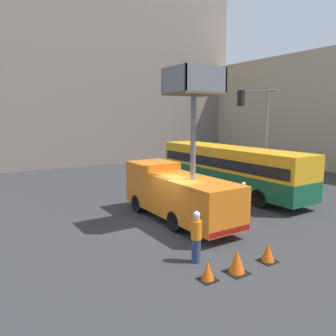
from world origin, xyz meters
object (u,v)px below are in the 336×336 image
Objects in this scene: city_bus at (229,166)px; road_worker_near_truck at (196,237)px; road_worker_directing at (243,199)px; traffic_cone_far_side at (268,253)px; traffic_cone_near_truck at (237,262)px; utility_truck at (178,190)px; traffic_cone_mid_road at (208,271)px; traffic_light_pole at (258,125)px.

city_bus is 6.44× the size of road_worker_near_truck.
traffic_cone_far_side is (-3.27, -4.46, -0.55)m from road_worker_directing.
road_worker_near_truck reaches higher than traffic_cone_near_truck.
road_worker_near_truck is at bearing -116.39° from utility_truck.
traffic_cone_far_side is (2.66, -0.11, 0.04)m from traffic_cone_mid_road.
utility_truck is 7.03m from city_bus.
utility_truck is 0.60× the size of city_bus.
road_worker_directing is at bearing 53.73° from traffic_cone_far_side.
city_bus is at bearing -107.13° from road_worker_near_truck.
traffic_light_pole is 3.92× the size of road_worker_directing.
traffic_cone_mid_road is 2.66m from traffic_cone_far_side.
road_worker_directing is 7.38m from traffic_cone_mid_road.
traffic_cone_near_truck is at bearing -104.51° from utility_truck.
city_bus is 17.42× the size of traffic_cone_far_side.
city_bus is at bearing 54.45° from traffic_cone_far_side.
road_worker_near_truck reaches higher than road_worker_directing.
traffic_light_pole reaches higher than road_worker_near_truck.
utility_truck is 5.66m from traffic_cone_far_side.
utility_truck is at bearing 134.74° from city_bus.
road_worker_near_truck is 2.35× the size of traffic_cone_near_truck.
road_worker_near_truck is 1.46m from traffic_cone_mid_road.
utility_truck is 3.86× the size of road_worker_near_truck.
traffic_light_pole is 12.74m from traffic_cone_mid_road.
traffic_cone_far_side is (2.18, -1.33, -0.61)m from road_worker_near_truck.
road_worker_near_truck is 2.71× the size of traffic_cone_far_side.
road_worker_near_truck is at bearing 149.45° from city_bus.
road_worker_directing is (-2.91, -4.20, -0.95)m from city_bus.
road_worker_directing is 2.86× the size of traffic_cone_mid_road.
traffic_cone_mid_road is 0.89× the size of traffic_cone_far_side.
traffic_cone_mid_road is at bearing -144.43° from traffic_light_pole.
traffic_light_pole is at bearing 39.49° from traffic_cone_near_truck.
city_bus is 5.20m from road_worker_directing.
traffic_light_pole is 11.95m from traffic_cone_near_truck.
city_bus reaches higher than road_worker_near_truck.
traffic_cone_mid_road is (-1.12, 0.14, -0.09)m from traffic_cone_near_truck.
road_worker_directing is 2.23× the size of traffic_cone_near_truck.
utility_truck is at bearing 91.07° from traffic_cone_far_side.
traffic_light_pole is 11.22× the size of traffic_cone_mid_road.
utility_truck is 5.86m from traffic_cone_near_truck.
road_worker_near_truck is 1.61m from traffic_cone_near_truck.
traffic_cone_mid_road is at bearing 172.75° from traffic_cone_near_truck.
traffic_light_pole is at bearing 35.57° from traffic_cone_mid_road.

